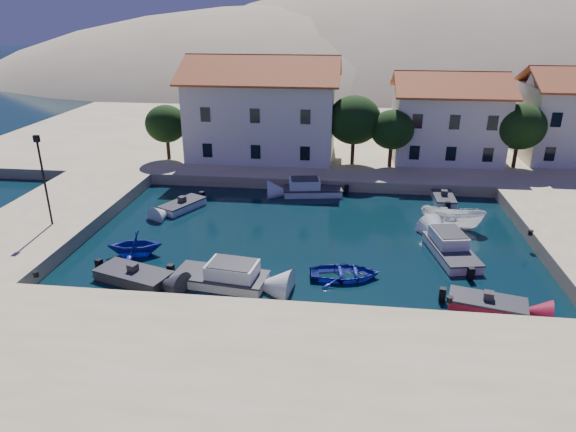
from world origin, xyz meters
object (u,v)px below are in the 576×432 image
object	(u,v)px
building_mid	(447,115)
cabin_cruiser_south	(221,276)
building_left	(263,105)
cabin_cruiser_east	(451,250)
building_right	(574,113)
boat_east	(451,228)
lamppost	(43,172)
rowboat_south	(345,278)

from	to	relation	value
building_mid	cabin_cruiser_south	world-z (taller)	building_mid
building_left	cabin_cruiser_east	world-z (taller)	building_left
cabin_cruiser_east	building_right	bearing A→B (deg)	-44.65
building_right	boat_east	xyz separation A→B (m)	(-13.74, -17.01, -5.47)
lamppost	rowboat_south	size ratio (longest dim) A/B	1.50
building_mid	lamppost	bearing A→B (deg)	-144.55
cabin_cruiser_east	lamppost	bearing A→B (deg)	79.69
building_mid	cabin_cruiser_south	distance (m)	31.09
building_mid	rowboat_south	bearing A→B (deg)	-110.84
cabin_cruiser_south	lamppost	bearing A→B (deg)	167.03
rowboat_south	cabin_cruiser_south	bearing A→B (deg)	95.77
building_left	cabin_cruiser_east	distance (m)	25.66
cabin_cruiser_south	cabin_cruiser_east	world-z (taller)	same
cabin_cruiser_south	cabin_cruiser_east	distance (m)	14.81
cabin_cruiser_south	rowboat_south	xyz separation A→B (m)	(7.13, 1.57, -0.48)
building_right	building_mid	bearing A→B (deg)	-175.24
building_left	cabin_cruiser_east	bearing A→B (deg)	-51.99
building_left	building_right	size ratio (longest dim) A/B	1.56
cabin_cruiser_south	building_mid	bearing A→B (deg)	65.56
building_right	rowboat_south	world-z (taller)	building_right
building_mid	lamppost	world-z (taller)	building_mid
lamppost	rowboat_south	distance (m)	21.04
building_left	boat_east	bearing A→B (deg)	-42.71
building_mid	cabin_cruiser_south	size ratio (longest dim) A/B	1.86
building_mid	building_right	xyz separation A→B (m)	(12.00, 1.00, 0.25)
cabin_cruiser_south	cabin_cruiser_east	bearing A→B (deg)	28.53
building_right	cabin_cruiser_south	size ratio (longest dim) A/B	1.68
cabin_cruiser_east	rowboat_south	bearing A→B (deg)	107.69
building_left	rowboat_south	xyz separation A→B (m)	(8.71, -23.41, -5.94)
building_right	rowboat_south	xyz separation A→B (m)	(-21.29, -25.41, -5.47)
boat_east	building_right	bearing A→B (deg)	-25.38
lamppost	cabin_cruiser_east	size ratio (longest dim) A/B	1.10
rowboat_south	cabin_cruiser_east	bearing A→B (deg)	-68.11
cabin_cruiser_east	boat_east	xyz separation A→B (m)	(0.82, 4.74, -0.48)
lamppost	boat_east	world-z (taller)	lamppost
building_right	cabin_cruiser_south	bearing A→B (deg)	-136.49
rowboat_south	boat_east	xyz separation A→B (m)	(7.55, 8.40, 0.00)
building_left	building_right	distance (m)	30.07
lamppost	cabin_cruiser_south	bearing A→B (deg)	-20.83
building_left	building_mid	bearing A→B (deg)	3.18
building_right	boat_east	world-z (taller)	building_right
building_left	rowboat_south	bearing A→B (deg)	-69.59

